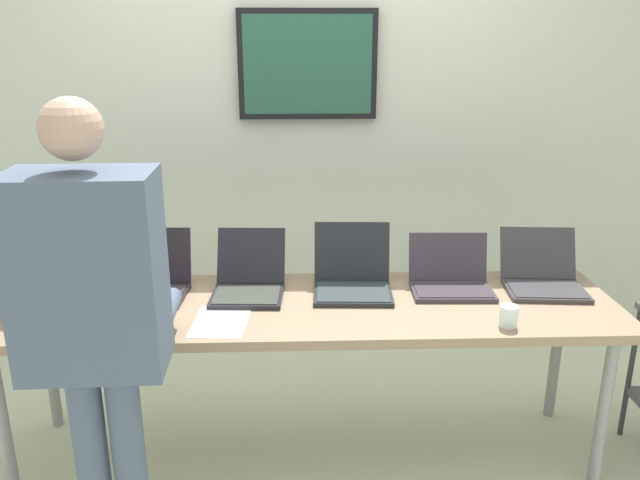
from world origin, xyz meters
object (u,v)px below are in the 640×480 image
Objects in this scene: laptop_station_2 at (352,277)px; workbench at (307,314)px; laptop_station_1 at (249,280)px; laptop_station_0 at (149,280)px; laptop_station_3 at (451,278)px; coffee_mug at (509,316)px; laptop_station_4 at (543,276)px; equipment_box at (50,260)px; person at (94,308)px.

workbench is at bearing -146.33° from laptop_station_2.
laptop_station_0 is at bearing 178.70° from laptop_station_1.
laptop_station_3 reaches higher than workbench.
workbench is 0.30m from laptop_station_1.
coffee_mug is (1.47, -0.39, -0.02)m from laptop_station_0.
workbench is at bearing -11.33° from laptop_station_0.
laptop_station_0 is at bearing 165.19° from coffee_mug.
laptop_station_0 is 1.01× the size of laptop_station_2.
laptop_station_1 is at bearing -179.69° from laptop_station_4.
equipment_box is 2.15m from laptop_station_4.
person is at bearing -139.27° from laptop_station_2.
laptop_station_1 is 0.46m from laptop_station_2.
laptop_station_3 is at bearing 109.94° from coffee_mug.
laptop_station_4 is 1.90m from person.
laptop_station_4 is 0.22× the size of person.
workbench is 0.27m from laptop_station_2.
laptop_station_1 reaches higher than coffee_mug.
workbench is 6.92× the size of laptop_station_1.
laptop_station_1 is at bearing 159.85° from coffee_mug.
laptop_station_0 reaches higher than laptop_station_4.
laptop_station_0 is 4.19× the size of coffee_mug.
equipment_box reaches higher than laptop_station_3.
coffee_mug is (1.03, -0.38, -0.01)m from laptop_station_1.
person is at bearing -150.25° from laptop_station_3.
laptop_station_2 is at bearing 40.73° from person.
laptop_station_2 is 0.98× the size of laptop_station_3.
laptop_station_4 reaches higher than workbench.
laptop_station_3 is at bearing -0.73° from laptop_station_2.
laptop_station_3 is (1.33, -0.01, -0.01)m from laptop_station_0.
laptop_station_4 is at bearing 0.31° from laptop_station_1.
workbench is 7.12× the size of laptop_station_4.
equipment_box is 0.97× the size of laptop_station_2.
equipment_box is 0.85m from laptop_station_1.
laptop_station_4 is at bearing 23.60° from person.
laptop_station_3 is at bearing -179.48° from laptop_station_4.
laptop_station_1 is (0.44, -0.01, -0.00)m from laptop_station_0.
laptop_station_4 reaches higher than coffee_mug.
person is (-1.73, -0.76, 0.21)m from laptop_station_4.
laptop_station_3 is 0.41m from coffee_mug.
equipment_box is at bearing -179.30° from laptop_station_2.
laptop_station_0 is (0.40, 0.02, -0.10)m from equipment_box.
person is at bearing -89.03° from laptop_station_0.
equipment_box is 0.21× the size of person.
laptop_station_2 is (1.30, 0.02, -0.10)m from equipment_box.
laptop_station_0 is 1.33m from laptop_station_3.
laptop_station_2 is 0.85m from laptop_station_4.
person is at bearing -156.40° from laptop_station_4.
equipment_box is 0.86m from person.
workbench is 0.71m from laptop_station_0.
coffee_mug is (1.45, 0.37, -0.22)m from person.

